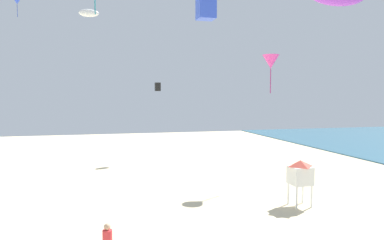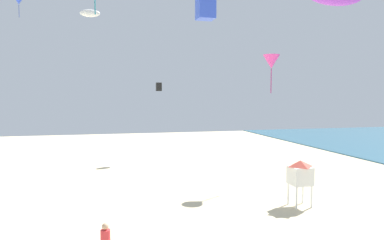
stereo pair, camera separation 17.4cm
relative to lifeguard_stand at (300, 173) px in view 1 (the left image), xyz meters
The scene contains 6 objects.
lifeguard_stand is the anchor object (origin of this frame).
kite_blue_delta 29.29m from the lifeguard_stand, 132.47° to the left, with size 0.80×0.80×1.82m.
kite_white_parafoil 22.67m from the lifeguard_stand, 125.48° to the left, with size 1.72×0.48×0.67m.
kite_blue_box 10.39m from the lifeguard_stand, behind, with size 0.90×0.90×1.42m.
kite_black_box 18.44m from the lifeguard_stand, 106.93° to the left, with size 0.51×0.51×0.80m.
kite_magenta_delta 9.03m from the lifeguard_stand, 79.40° to the left, with size 1.19×1.19×2.70m.
Camera 1 is at (-0.15, -0.23, 6.08)m, focal length 34.55 mm.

